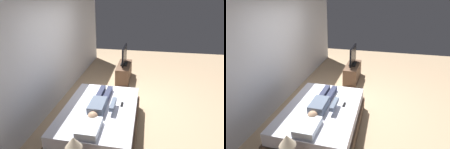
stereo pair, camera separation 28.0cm
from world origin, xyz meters
TOP-DOWN VIEW (x-y plane):
  - ground_plane at (0.00, 0.00)m, footprint 10.00×10.00m
  - back_wall at (0.40, 1.78)m, footprint 6.40×0.10m
  - bed at (-1.07, 0.42)m, footprint 2.01×1.45m
  - pillow at (-1.76, 0.42)m, footprint 0.48×0.34m
  - person at (-1.05, 0.42)m, footprint 1.26×0.46m
  - remote at (-0.89, 0.02)m, footprint 0.15×0.04m
  - tv_stand at (1.53, 0.27)m, footprint 1.10×0.40m
  - tv at (1.53, 0.27)m, footprint 0.88×0.20m
  - lamp at (-2.38, 0.43)m, footprint 0.22×0.22m

SIDE VIEW (x-z plane):
  - ground_plane at x=0.00m, z-range 0.00..0.00m
  - tv_stand at x=1.53m, z-range 0.00..0.50m
  - bed at x=-1.07m, z-range -0.01..0.53m
  - remote at x=-0.89m, z-range 0.54..0.56m
  - pillow at x=-1.76m, z-range 0.54..0.66m
  - person at x=-1.05m, z-range 0.53..0.71m
  - tv at x=1.53m, z-range 0.49..1.08m
  - lamp at x=-2.38m, z-range 0.64..1.06m
  - back_wall at x=0.40m, z-range 0.00..2.80m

